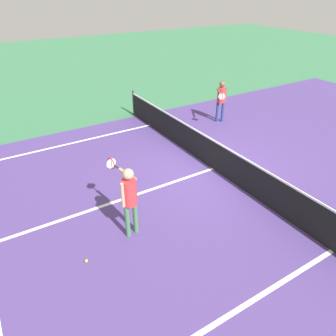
{
  "coord_description": "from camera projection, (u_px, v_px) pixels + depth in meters",
  "views": [
    {
      "loc": [
        6.46,
        -5.63,
        5.0
      ],
      "look_at": [
        0.67,
        -2.07,
        1.0
      ],
      "focal_mm": 33.59,
      "sensor_mm": 36.0,
      "label": 1
    }
  ],
  "objects": [
    {
      "name": "line_center_service",
      "position": [
        119.0,
        201.0,
        8.37
      ],
      "size": [
        0.1,
        6.4,
        0.01
      ],
      "primitive_type": "cube",
      "color": "white",
      "rests_on": "ground_plane"
    },
    {
      "name": "tennis_ball_mid_court",
      "position": [
        86.0,
        261.0,
        6.52
      ],
      "size": [
        0.07,
        0.07,
        0.07
      ],
      "primitive_type": "sphere",
      "color": "#CCE033",
      "rests_on": "ground_plane"
    },
    {
      "name": "court_surface_inbounds",
      "position": [
        213.0,
        169.0,
        9.82
      ],
      "size": [
        10.62,
        24.4,
        0.0
      ],
      "primitive_type": "cube",
      "color": "#4C387A",
      "rests_on": "ground_plane"
    },
    {
      "name": "net",
      "position": [
        214.0,
        155.0,
        9.57
      ],
      "size": [
        11.16,
        0.09,
        1.07
      ],
      "color": "#33383D",
      "rests_on": "ground_plane"
    },
    {
      "name": "player_near",
      "position": [
        129.0,
        194.0,
        6.75
      ],
      "size": [
        1.25,
        0.41,
        1.74
      ],
      "color": "#3F7247",
      "rests_on": "ground_plane"
    },
    {
      "name": "ground_plane",
      "position": [
        213.0,
        169.0,
        9.82
      ],
      "size": [
        60.0,
        60.0,
        0.0
      ],
      "primitive_type": "plane",
      "color": "#38724C"
    },
    {
      "name": "player_far",
      "position": [
        221.0,
        97.0,
        12.64
      ],
      "size": [
        1.0,
        0.9,
        1.68
      ],
      "color": "navy",
      "rests_on": "ground_plane"
    }
  ]
}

